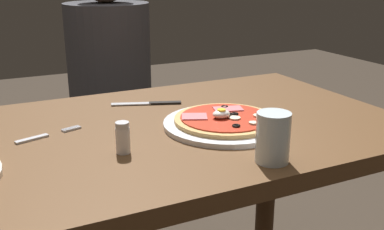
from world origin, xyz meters
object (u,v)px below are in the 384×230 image
Objects in this scene: water_glass_near at (273,141)px; knife at (151,103)px; dining_table at (146,176)px; fork at (44,136)px; pizza_foreground at (225,122)px; diner_person at (112,110)px; salt_shaker at (123,138)px.

water_glass_near is 0.48m from knife.
knife is at bearing 64.05° from dining_table.
dining_table is at bearing -115.95° from knife.
knife is (0.31, 0.13, 0.00)m from fork.
pizza_foreground is 2.96× the size of water_glass_near.
pizza_foreground is at bearing 93.37° from diner_person.
pizza_foreground is at bearing -69.92° from knife.
knife is 0.59m from diner_person.
fork is 2.32× the size of salt_shaker.
water_glass_near is 0.52m from fork.
pizza_foreground is 1.93× the size of fork.
dining_table is 19.16× the size of salt_shaker.
salt_shaker is (-0.18, -0.30, 0.03)m from knife.
dining_table is 6.78× the size of knife.
fork is at bearing 128.32° from salt_shaker.
knife is 0.16× the size of diner_person.
pizza_foreground is at bearing -16.36° from fork.
knife is (-0.07, 0.48, -0.04)m from water_glass_near.
salt_shaker reaches higher than pizza_foreground.
salt_shaker is at bearing 145.45° from water_glass_near.
water_glass_near is 1.51× the size of salt_shaker.
fork reaches higher than dining_table.
diner_person is (0.36, 0.69, -0.18)m from fork.
fork is at bearing 166.24° from dining_table.
dining_table is 0.21m from salt_shaker.
water_glass_near is 0.65× the size of fork.
pizza_foreground is 0.27m from knife.
water_glass_near is 0.54× the size of knife.
knife is at bearing 98.45° from water_glass_near.
diner_person is (-0.03, 1.04, -0.22)m from water_glass_near.
dining_table is 0.24m from knife.
diner_person is at bearing 75.41° from salt_shaker.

